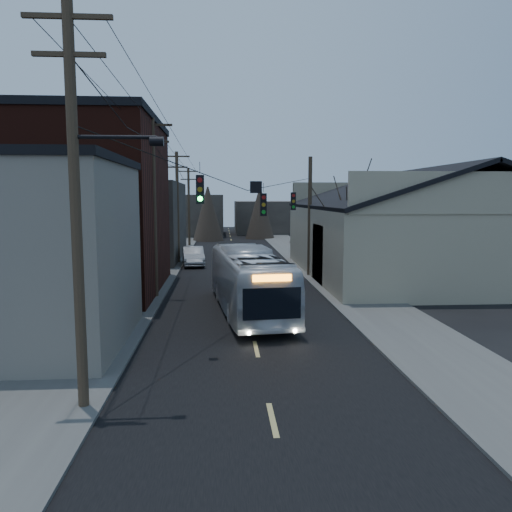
% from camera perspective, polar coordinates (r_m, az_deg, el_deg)
% --- Properties ---
extents(ground, '(160.00, 160.00, 0.00)m').
position_cam_1_polar(ground, '(11.69, 2.97, -22.36)').
color(ground, black).
rests_on(ground, ground).
extents(road_surface, '(9.00, 110.00, 0.02)m').
position_cam_1_polar(road_surface, '(40.56, -2.14, -1.29)').
color(road_surface, black).
rests_on(road_surface, ground).
extents(sidewalk_left, '(4.00, 110.00, 0.12)m').
position_cam_1_polar(sidewalk_left, '(40.87, -11.29, -1.29)').
color(sidewalk_left, '#474744').
rests_on(sidewalk_left, ground).
extents(sidewalk_right, '(4.00, 110.00, 0.12)m').
position_cam_1_polar(sidewalk_right, '(41.27, 6.92, -1.13)').
color(sidewalk_right, '#474744').
rests_on(sidewalk_right, ground).
extents(building_clapboard, '(8.00, 8.00, 7.00)m').
position_cam_1_polar(building_clapboard, '(20.76, -25.82, 0.03)').
color(building_clapboard, '#6E665C').
rests_on(building_clapboard, ground).
extents(building_brick, '(10.00, 12.00, 10.00)m').
position_cam_1_polar(building_brick, '(31.38, -20.21, 5.09)').
color(building_brick, black).
rests_on(building_brick, ground).
extents(building_left_far, '(9.00, 14.00, 7.00)m').
position_cam_1_polar(building_left_far, '(46.92, -14.11, 3.88)').
color(building_left_far, '#322C28').
rests_on(building_left_far, ground).
extents(warehouse, '(16.16, 20.60, 7.73)m').
position_cam_1_polar(warehouse, '(38.04, 18.08, 1.92)').
color(warehouse, gray).
rests_on(warehouse, ground).
extents(building_far_left, '(10.00, 12.00, 6.00)m').
position_cam_1_polar(building_far_left, '(75.33, -7.59, 4.66)').
color(building_far_left, '#322C28').
rests_on(building_far_left, ground).
extents(building_far_right, '(12.00, 14.00, 5.00)m').
position_cam_1_polar(building_far_right, '(80.62, 1.92, 4.49)').
color(building_far_right, '#322C28').
rests_on(building_far_right, ground).
extents(bare_tree, '(0.40, 0.40, 7.20)m').
position_cam_1_polar(bare_tree, '(31.19, 10.47, 2.81)').
color(bare_tree, black).
rests_on(bare_tree, ground).
extents(utility_lines, '(11.24, 45.28, 10.50)m').
position_cam_1_polar(utility_lines, '(34.34, -7.09, 5.48)').
color(utility_lines, '#382B1E').
rests_on(utility_lines, ground).
extents(bus, '(3.82, 11.48, 3.14)m').
position_cam_1_polar(bus, '(24.61, -0.83, -2.88)').
color(bus, silver).
rests_on(bus, ground).
extents(parked_car, '(2.18, 4.92, 1.57)m').
position_cam_1_polar(parked_car, '(41.82, -7.19, -0.03)').
color(parked_car, '#979A9E').
rests_on(parked_car, ground).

